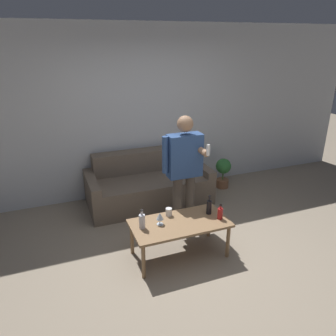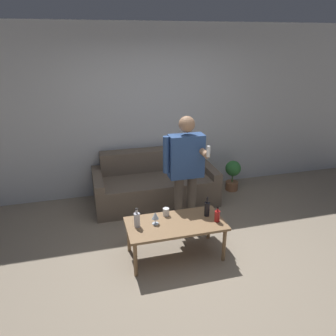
% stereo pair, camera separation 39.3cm
% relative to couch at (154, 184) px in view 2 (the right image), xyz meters
% --- Properties ---
extents(ground_plane, '(16.00, 16.00, 0.00)m').
position_rel_couch_xyz_m(ground_plane, '(0.06, -1.72, -0.29)').
color(ground_plane, gray).
extents(wall_back, '(8.00, 0.06, 2.70)m').
position_rel_couch_xyz_m(wall_back, '(0.06, 0.46, 1.06)').
color(wall_back, silver).
rests_on(wall_back, ground_plane).
extents(couch, '(1.90, 0.90, 0.78)m').
position_rel_couch_xyz_m(couch, '(0.00, 0.00, 0.00)').
color(couch, '#6B5B4C').
rests_on(couch, ground_plane).
extents(coffee_table, '(1.15, 0.58, 0.46)m').
position_rel_couch_xyz_m(coffee_table, '(-0.09, -1.49, 0.12)').
color(coffee_table, '#8E6B47').
rests_on(coffee_table, ground_plane).
extents(bottle_orange, '(0.06, 0.06, 0.19)m').
position_rel_couch_xyz_m(bottle_orange, '(0.39, -1.58, 0.24)').
color(bottle_orange, '#B21E1E').
rests_on(bottle_orange, coffee_table).
extents(bottle_green, '(0.06, 0.06, 0.24)m').
position_rel_couch_xyz_m(bottle_green, '(0.33, -1.43, 0.26)').
color(bottle_green, black).
rests_on(bottle_green, coffee_table).
extents(bottle_dark, '(0.07, 0.07, 0.23)m').
position_rel_couch_xyz_m(bottle_dark, '(-0.53, -1.45, 0.26)').
color(bottle_dark, silver).
rests_on(bottle_dark, coffee_table).
extents(wine_glass_near, '(0.08, 0.08, 0.15)m').
position_rel_couch_xyz_m(wine_glass_near, '(-0.32, -1.45, 0.27)').
color(wine_glass_near, silver).
rests_on(wine_glass_near, coffee_table).
extents(cup_on_table, '(0.08, 0.08, 0.09)m').
position_rel_couch_xyz_m(cup_on_table, '(-0.15, -1.29, 0.22)').
color(cup_on_table, white).
rests_on(cup_on_table, coffee_table).
extents(person_standing_front, '(0.53, 0.42, 1.57)m').
position_rel_couch_xyz_m(person_standing_front, '(0.22, -0.89, 0.62)').
color(person_standing_front, brown).
rests_on(person_standing_front, ground_plane).
extents(potted_plant, '(0.26, 0.26, 0.53)m').
position_rel_couch_xyz_m(potted_plant, '(1.39, 0.04, 0.02)').
color(potted_plant, '#936042').
rests_on(potted_plant, ground_plane).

